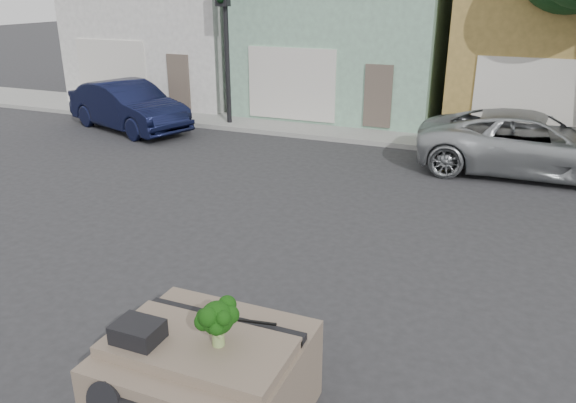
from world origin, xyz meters
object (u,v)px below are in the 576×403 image
Objects in this scene: navy_sedan at (131,130)px; broccoli at (218,324)px; traffic_signal at (226,51)px; silver_pickup at (527,173)px.

navy_sedan is 14.67m from broccoli.
broccoli is at bearing -61.93° from traffic_signal.
traffic_signal reaches higher than navy_sedan.
navy_sedan is 0.86× the size of silver_pickup.
navy_sedan reaches higher than silver_pickup.
silver_pickup is (12.52, 0.06, 0.00)m from navy_sedan.
traffic_signal reaches higher than broccoli.
silver_pickup is 11.28× the size of broccoli.
traffic_signal is (2.89, 1.61, 2.55)m from navy_sedan.
navy_sedan is 9.71× the size of broccoli.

